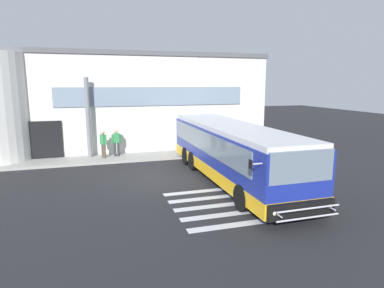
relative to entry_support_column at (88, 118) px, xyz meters
name	(u,v)px	position (x,y,z in m)	size (l,w,h in m)	color
ground_plane	(157,179)	(3.14, -5.40, -2.58)	(80.00, 90.00, 0.02)	#232326
bay_paint_stripes	(229,204)	(5.14, -9.60, -2.57)	(4.40, 3.96, 0.01)	silver
terminal_building	(120,100)	(2.47, 6.16, 0.76)	(20.06, 13.80, 6.68)	silver
boarding_curb	(143,157)	(3.14, -0.60, -2.50)	(22.26, 2.00, 0.15)	#9E9B93
entry_support_column	(88,118)	(0.00, 0.00, 0.00)	(0.28, 0.28, 4.84)	slate
bus_main_foreground	(231,153)	(6.53, -6.62, -1.24)	(3.04, 11.61, 2.70)	navy
passenger_near_column	(103,143)	(0.80, -0.46, -1.49)	(0.38, 0.52, 1.68)	#4C4233
passenger_by_doorway	(116,141)	(1.60, -0.21, -1.49)	(0.58, 0.28, 1.68)	#2D2D33
safety_bollard_yellow	(199,152)	(6.47, -1.80, -2.12)	(0.18, 0.18, 0.90)	yellow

